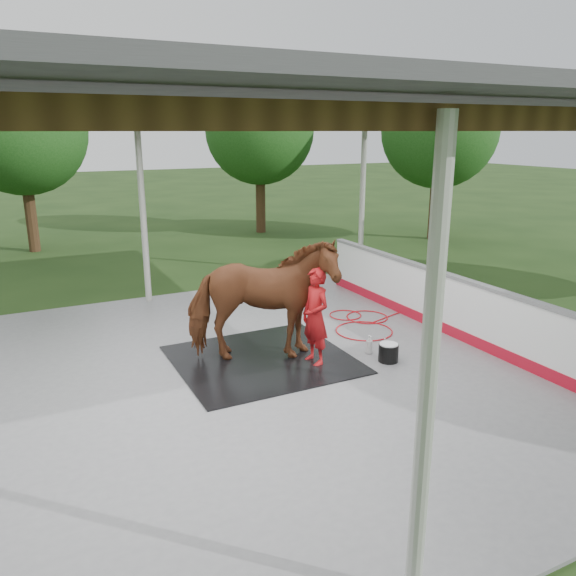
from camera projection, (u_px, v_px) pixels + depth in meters
name	position (u px, v px, depth m)	size (l,w,h in m)	color
ground	(219.00, 382.00, 8.70)	(100.00, 100.00, 0.00)	#1E3814
concrete_slab	(219.00, 381.00, 8.70)	(12.00, 10.00, 0.05)	slate
pavilion_structure	(210.00, 115.00, 7.63)	(12.60, 10.60, 4.05)	beige
dasher_board	(451.00, 306.00, 10.51)	(0.16, 8.00, 1.15)	#B30E23
tree_belt	(210.00, 129.00, 8.58)	(28.00, 28.00, 5.80)	#382314
rubber_mat	(263.00, 359.00, 9.42)	(2.83, 2.65, 0.02)	black
horse	(262.00, 300.00, 9.14)	(1.11, 2.43, 2.05)	brown
handler	(315.00, 316.00, 9.10)	(0.59, 0.39, 1.62)	#B01216
wash_bucket	(388.00, 352.00, 9.33)	(0.33, 0.33, 0.31)	black
soap_bottle_a	(369.00, 345.00, 9.65)	(0.13, 0.13, 0.33)	silver
soap_bottle_b	(385.00, 343.00, 9.94)	(0.08, 0.08, 0.18)	#338CD8
hose_coil	(362.00, 323.00, 11.18)	(2.18, 1.86, 0.02)	red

